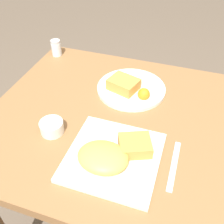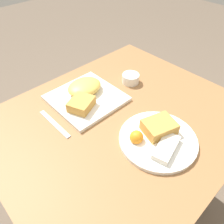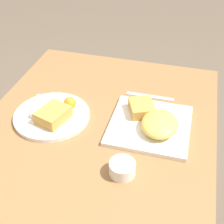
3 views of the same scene
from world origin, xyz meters
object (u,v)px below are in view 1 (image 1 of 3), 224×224
(plate_square_near, at_px, (112,155))
(sauce_ramekin, at_px, (52,127))
(plate_oval_far, at_px, (131,87))
(salt_shaker, at_px, (56,49))
(butter_knife, at_px, (174,165))

(plate_square_near, xyz_separation_m, sauce_ramekin, (-0.21, 0.05, -0.00))
(plate_oval_far, bearing_deg, sauce_ramekin, -121.68)
(plate_square_near, xyz_separation_m, salt_shaker, (-0.42, 0.48, 0.01))
(plate_square_near, height_order, sauce_ramekin, plate_square_near)
(plate_square_near, distance_m, salt_shaker, 0.64)
(butter_knife, bearing_deg, plate_square_near, 101.80)
(sauce_ramekin, height_order, butter_knife, sauce_ramekin)
(plate_square_near, relative_size, plate_oval_far, 1.01)
(plate_oval_far, distance_m, sauce_ramekin, 0.33)
(plate_oval_far, relative_size, sauce_ramekin, 3.49)
(plate_square_near, distance_m, plate_oval_far, 0.33)
(butter_knife, bearing_deg, plate_oval_far, 34.59)
(salt_shaker, distance_m, butter_knife, 0.74)
(plate_square_near, bearing_deg, plate_oval_far, 96.58)
(salt_shaker, xyz_separation_m, butter_knife, (0.59, -0.45, -0.03))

